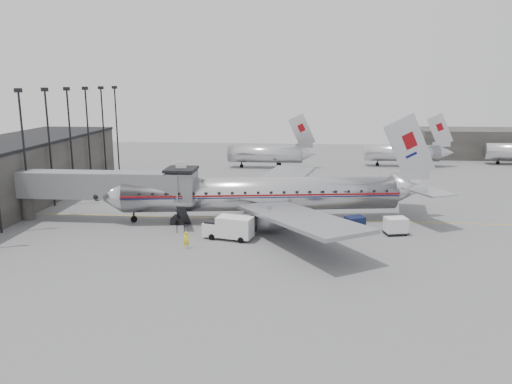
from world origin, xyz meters
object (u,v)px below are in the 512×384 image
baggage_cart_white (396,225)px  airliner (267,194)px  baggage_cart_navy (355,223)px  ramp_worker (186,240)px  service_van (229,227)px

baggage_cart_white → airliner: bearing=149.7°
baggage_cart_navy → ramp_worker: bearing=-179.2°
service_van → baggage_cart_white: bearing=23.7°
service_van → ramp_worker: size_ratio=3.22×
baggage_cart_navy → service_van: bearing=174.1°
airliner → baggage_cart_white: 14.85m
service_van → ramp_worker: (-3.72, -3.38, -0.42)m
baggage_cart_white → ramp_worker: 22.20m
baggage_cart_white → ramp_worker: (-21.22, -6.52, -0.13)m
service_van → ramp_worker: bearing=-124.3°
baggage_cart_navy → ramp_worker: size_ratio=1.48×
baggage_cart_navy → ramp_worker: 18.53m
airliner → baggage_cart_navy: 10.67m
airliner → baggage_cart_navy: airliner is taller
baggage_cart_white → service_van: bearing=177.5°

